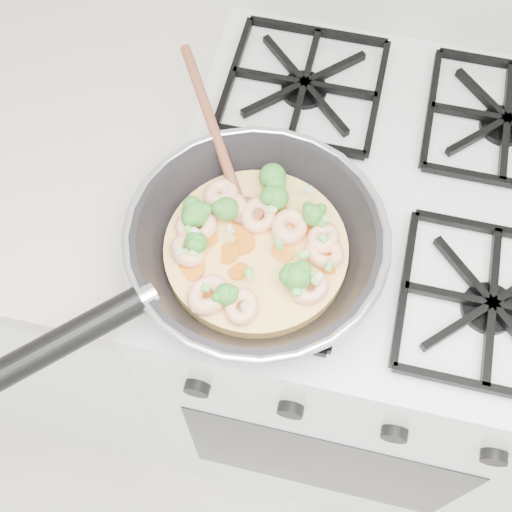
# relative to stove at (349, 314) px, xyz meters

# --- Properties ---
(stove) EXTENTS (0.60, 0.60, 0.92)m
(stove) POSITION_rel_stove_xyz_m (0.00, 0.00, 0.00)
(stove) COLOR white
(stove) RESTS_ON ground
(skillet) EXTENTS (0.42, 0.51, 0.10)m
(skillet) POSITION_rel_stove_xyz_m (-0.16, -0.16, 0.50)
(skillet) COLOR black
(skillet) RESTS_ON stove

